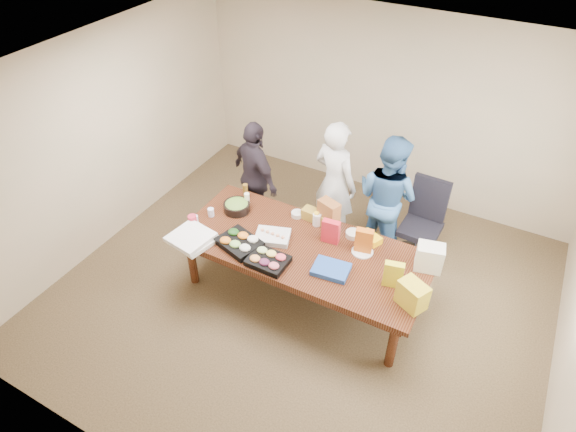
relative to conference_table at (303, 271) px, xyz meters
The scene contains 36 objects.
floor 0.39m from the conference_table, ahead, with size 5.50×5.00×0.02m, color #47301E.
ceiling 2.33m from the conference_table, ahead, with size 5.50×5.00×0.02m, color white.
wall_back 2.68m from the conference_table, 90.00° to the left, with size 5.50×0.04×2.70m, color beige.
wall_front 2.68m from the conference_table, 90.00° to the right, with size 5.50×0.04×2.70m, color beige.
wall_left 2.92m from the conference_table, behind, with size 0.04×5.00×2.70m, color beige.
conference_table is the anchor object (origin of this frame).
office_chair 1.59m from the conference_table, 50.87° to the left, with size 0.54×0.54×1.07m, color black.
person_center 1.24m from the conference_table, 96.74° to the left, with size 0.63×0.41×1.72m, color silver.
person_right 1.39m from the conference_table, 65.78° to the left, with size 0.82×0.64×1.68m, color #3868A0.
person_left 1.50m from the conference_table, 142.73° to the left, with size 0.92×0.38×1.57m, color black.
veggie_tray 0.82m from the conference_table, 153.28° to the right, with size 0.46×0.36×0.07m, color black.
fruit_tray 0.61m from the conference_table, 117.32° to the right, with size 0.42×0.33×0.06m, color black.
sheet_cake 0.55m from the conference_table, behind, with size 0.38×0.28×0.07m, color silver.
salad_bowl 1.11m from the conference_table, 168.75° to the left, with size 0.32×0.32×0.10m, color black.
chip_bag_blue 0.62m from the conference_table, 25.26° to the right, with size 0.38×0.28×0.06m, color #20489F.
chip_bag_red 0.61m from the conference_table, 44.90° to the left, with size 0.20×0.08×0.29m, color red.
chip_bag_yellow 1.18m from the conference_table, ahead, with size 0.20×0.08×0.29m, color yellow.
chip_bag_orange 0.84m from the conference_table, 22.16° to the left, with size 0.19×0.08×0.30m, color #CA5B14.
mayo_jar 0.61m from the conference_table, 94.72° to the left, with size 0.10×0.10×0.15m, color silver.
mustard_bottle 0.63m from the conference_table, 96.27° to the left, with size 0.06×0.06×0.17m, color yellow.
dressing_bottle 1.24m from the conference_table, 155.91° to the left, with size 0.06×0.06×0.20m, color brown.
ranch_bottle 1.09m from the conference_table, 160.73° to the left, with size 0.06×0.06×0.19m, color white.
banana_bunch 0.87m from the conference_table, 35.93° to the left, with size 0.24×0.14×0.08m, color #FAB806.
bread_loaf 0.66m from the conference_table, 100.22° to the left, with size 0.32×0.14×0.13m, color olive.
kraft_bag 0.73m from the conference_table, 80.73° to the left, with size 0.25×0.14×0.32m, color brown.
red_cup 1.40m from the conference_table, 167.87° to the right, with size 0.10×0.10×0.13m, color #C2263B.
clear_cup_a 1.39m from the conference_table, 169.91° to the right, with size 0.07×0.07×0.10m, color white.
clear_cup_b 1.29m from the conference_table, behind, with size 0.08×0.08×0.10m, color white.
pizza_box_lower 1.28m from the conference_table, 155.79° to the right, with size 0.43×0.43×0.05m, color white.
pizza_box_upper 1.33m from the conference_table, 154.94° to the right, with size 0.43×0.43×0.05m, color white.
plate_a 0.76m from the conference_table, 20.75° to the left, with size 0.24×0.24×0.01m, color silver.
plate_b 0.83m from the conference_table, 38.10° to the left, with size 0.26×0.26×0.02m, color white.
dip_bowl_a 0.72m from the conference_table, 45.42° to the left, with size 0.16×0.16×0.06m, color beige.
dip_bowl_b 0.68m from the conference_table, 124.75° to the left, with size 0.14×0.14×0.06m, color beige.
grocery_bag_white 1.44m from the conference_table, 14.31° to the left, with size 0.28×0.20×0.30m, color white.
grocery_bag_yellow 1.42m from the conference_table, 10.83° to the right, with size 0.28×0.19×0.28m, color gold.
Camera 1 is at (1.78, -3.63, 4.43)m, focal length 30.74 mm.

